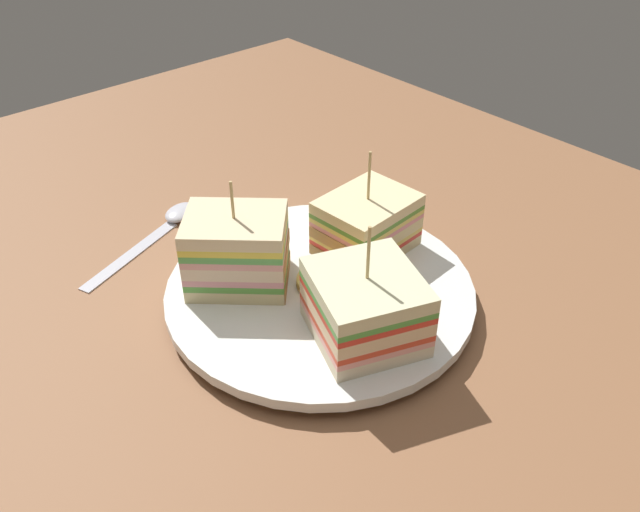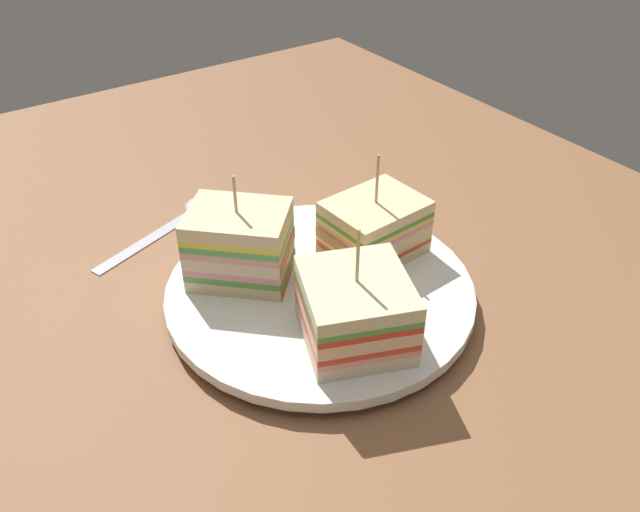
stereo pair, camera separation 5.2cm
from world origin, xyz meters
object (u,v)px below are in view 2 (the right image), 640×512
object	(u,v)px
plate	(320,292)
chip_pile	(324,278)
spoon	(187,213)
sandwich_wedge_0	(240,245)
sandwich_wedge_2	(374,228)
sandwich_wedge_1	(355,310)

from	to	relation	value
plate	chip_pile	bearing A→B (deg)	-126.44
chip_pile	spoon	world-z (taller)	chip_pile
plate	sandwich_wedge_0	size ratio (longest dim) A/B	2.55
sandwich_wedge_0	sandwich_wedge_2	world-z (taller)	same
sandwich_wedge_1	sandwich_wedge_2	size ratio (longest dim) A/B	1.07
chip_pile	spoon	bearing A→B (deg)	11.33
sandwich_wedge_0	plate	bearing A→B (deg)	-3.49
sandwich_wedge_1	chip_pile	bearing A→B (deg)	6.86
plate	sandwich_wedge_1	distance (cm)	7.41
chip_pile	plate	bearing A→B (deg)	53.56
sandwich_wedge_0	chip_pile	size ratio (longest dim) A/B	1.60
sandwich_wedge_1	plate	bearing A→B (deg)	9.66
plate	sandwich_wedge_2	bearing A→B (deg)	-78.81
plate	sandwich_wedge_1	size ratio (longest dim) A/B	2.49
chip_pile	sandwich_wedge_1	bearing A→B (deg)	165.10
chip_pile	sandwich_wedge_0	bearing A→B (deg)	43.49
sandwich_wedge_1	sandwich_wedge_2	bearing A→B (deg)	-23.70
sandwich_wedge_1	sandwich_wedge_2	distance (cm)	11.08
sandwich_wedge_0	spoon	world-z (taller)	sandwich_wedge_0
sandwich_wedge_0	chip_pile	world-z (taller)	sandwich_wedge_0
sandwich_wedge_1	spoon	distance (cm)	25.10
plate	sandwich_wedge_2	world-z (taller)	sandwich_wedge_2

